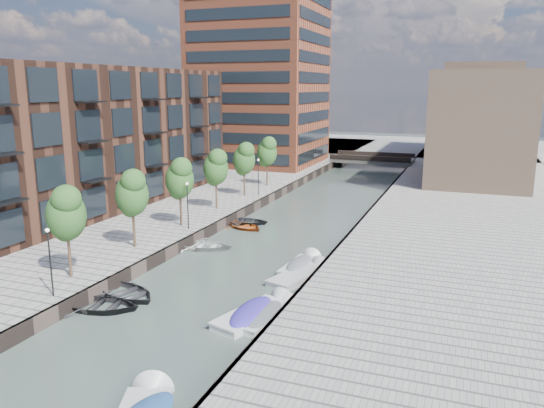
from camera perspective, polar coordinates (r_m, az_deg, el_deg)
The scene contains 30 objects.
water at distance 58.45m, azimuth 5.08°, elevation -0.47°, with size 300.00×300.00×0.00m, color #38473F.
quay_left at distance 76.18m, azimuth -21.96°, elevation 2.09°, with size 60.00×140.00×1.00m, color gray.
quay_right at distance 56.29m, azimuth 20.96°, elevation -1.24°, with size 20.00×140.00×1.00m, color gray.
quay_wall_left at distance 60.23m, azimuth -0.50°, elevation 0.46°, with size 0.25×140.00×1.00m, color #332823.
quay_wall_right at distance 57.04m, azimuth 10.99°, elevation -0.46°, with size 0.25×140.00×1.00m, color #332823.
far_closure at distance 116.57m, azimuth 13.22°, elevation 5.98°, with size 80.00×40.00×1.00m, color gray.
apartment_block at distance 57.34m, azimuth -17.45°, elevation 6.86°, with size 8.00×38.00×14.00m, color #331C13.
tower at distance 86.22m, azimuth -1.25°, elevation 14.44°, with size 18.00×18.00×30.00m, color brown.
tan_block_near at distance 77.04m, azimuth 21.49°, elevation 7.87°, with size 12.00×25.00×14.00m, color #8D6D56.
tan_block_far at distance 102.95m, azimuth 21.48°, elevation 9.38°, with size 12.00×20.00×16.00m, color #8D6D56.
bridge at distance 88.98m, azimuth 10.76°, elevation 4.74°, with size 13.00×6.00×1.30m.
tree_1 at distance 36.02m, azimuth -21.30°, elevation -0.79°, with size 2.50×2.50×5.95m.
tree_2 at distance 41.33m, azimuth -14.85°, elevation 1.27°, with size 2.50×2.50×5.95m.
tree_3 at distance 47.09m, azimuth -9.92°, elevation 2.83°, with size 2.50×2.50×5.95m.
tree_4 at distance 53.15m, azimuth -6.08°, elevation 4.04°, with size 2.50×2.50×5.95m.
tree_5 at distance 59.41m, azimuth -3.02°, elevation 4.98°, with size 2.50×2.50×5.95m.
tree_6 at distance 65.83m, azimuth -0.55°, elevation 5.73°, with size 2.50×2.50×5.95m.
lamp_0 at distance 33.49m, azimuth -22.81°, elevation -5.07°, with size 0.24×0.24×4.12m.
lamp_1 at distance 45.93m, azimuth -9.07°, elevation 0.34°, with size 0.24×0.24×4.12m.
lamp_2 at distance 60.08m, azimuth -1.48°, elevation 3.35°, with size 0.24×0.24×4.12m.
sloop_0 at distance 34.02m, azimuth -17.97°, elevation -10.72°, with size 3.54×4.95×1.03m, color black.
sloop_1 at distance 35.47m, azimuth -15.40°, elevation -9.57°, with size 3.52×4.93×1.02m, color #232326.
sloop_2 at distance 50.12m, azimuth -2.97°, elevation -2.63°, with size 2.94×4.11×0.85m, color maroon.
sloop_3 at distance 44.23m, azimuth -7.39°, elevation -4.78°, with size 3.54×4.96×1.03m, color #BBBBB9.
sloop_4 at distance 51.68m, azimuth -2.96°, elevation -2.16°, with size 3.29×4.61×0.95m, color black.
motorboat_1 at distance 31.21m, azimuth -0.27°, elevation -11.84°, with size 2.61×5.01×1.59m.
motorboat_2 at distance 37.60m, azimuth 3.44°, elevation -7.68°, with size 3.39×5.69×1.80m.
motorboat_3 at distance 31.40m, azimuth -1.61°, elevation -11.62°, with size 3.42×5.88×1.85m.
motorboat_4 at distance 39.49m, azimuth 3.23°, elevation -6.53°, with size 2.01×4.98×1.63m.
car at distance 78.69m, azimuth 16.98°, elevation 3.61°, with size 1.54×3.82×1.30m, color silver.
Camera 1 is at (15.34, -14.87, 13.05)m, focal length 35.00 mm.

